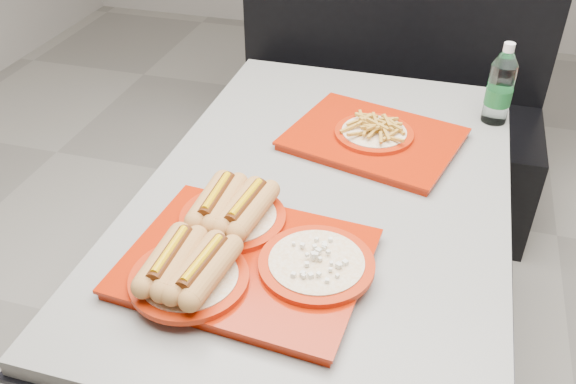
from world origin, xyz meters
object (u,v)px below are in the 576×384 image
(tray_far, at_px, (374,135))
(tray_near, at_px, (238,250))
(booth_bench, at_px, (381,111))
(water_bottle, at_px, (500,88))
(diner_table, at_px, (324,236))

(tray_far, bearing_deg, tray_near, -108.57)
(booth_bench, xyz_separation_m, tray_far, (0.08, -0.85, 0.37))
(booth_bench, bearing_deg, tray_near, -94.64)
(booth_bench, xyz_separation_m, water_bottle, (0.40, -0.62, 0.45))
(water_bottle, bearing_deg, tray_near, -122.70)
(tray_far, bearing_deg, water_bottle, 35.22)
(water_bottle, bearing_deg, booth_bench, 123.00)
(diner_table, relative_size, tray_far, 2.70)
(diner_table, relative_size, tray_near, 2.67)
(tray_near, bearing_deg, water_bottle, 57.30)
(tray_near, xyz_separation_m, water_bottle, (0.52, 0.81, 0.07))
(booth_bench, height_order, tray_far, booth_bench)
(diner_table, height_order, tray_near, tray_near)
(diner_table, relative_size, water_bottle, 5.83)
(booth_bench, bearing_deg, diner_table, -90.00)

